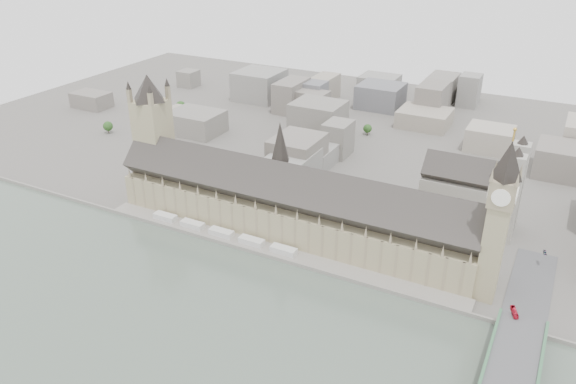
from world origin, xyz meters
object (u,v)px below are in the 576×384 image
at_px(palace_of_westminster, 289,206).
at_px(victoria_tower, 153,131).
at_px(westminster_abbey, 472,193).
at_px(car_approach, 545,252).
at_px(red_bus_north, 514,312).
at_px(elizabeth_tower, 499,212).

distance_m(palace_of_westminster, victoria_tower, 126.41).
xyz_separation_m(palace_of_westminster, westminster_abbey, (110.92, 75.30, 2.38)).
bearing_deg(car_approach, palace_of_westminster, -177.39).
bearing_deg(red_bus_north, elizabeth_tower, 109.10).
bearing_deg(red_bus_north, victoria_tower, 151.33).
relative_size(victoria_tower, car_approach, 20.86).
xyz_separation_m(westminster_abbey, car_approach, (54.87, -36.20, -14.14)).
relative_size(palace_of_westminster, westminster_abbey, 3.90).
xyz_separation_m(palace_of_westminster, car_approach, (165.79, 39.10, -11.76)).
height_order(red_bus_north, car_approach, red_bus_north).
relative_size(palace_of_westminster, red_bus_north, 26.50).
distance_m(victoria_tower, westminster_abbey, 244.79).
height_order(palace_of_westminster, red_bus_north, palace_of_westminster).
height_order(elizabeth_tower, victoria_tower, elizabeth_tower).
bearing_deg(palace_of_westminster, red_bus_north, -12.45).
height_order(palace_of_westminster, westminster_abbey, westminster_abbey).
bearing_deg(car_approach, westminster_abbey, 135.92).
bearing_deg(red_bus_north, car_approach, 62.77).
bearing_deg(palace_of_westminster, car_approach, 13.27).
relative_size(red_bus_north, car_approach, 2.09).
bearing_deg(palace_of_westminster, victoria_tower, 177.04).
height_order(victoria_tower, car_approach, victoria_tower).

